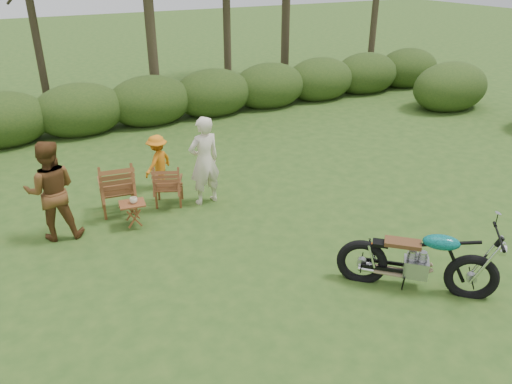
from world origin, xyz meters
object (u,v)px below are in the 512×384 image
motorcycle (412,287)px  adult_b (60,236)px  adult_a (206,202)px  child (160,188)px  cup (134,200)px  side_table (133,215)px  lawn_chair_left (120,211)px  lawn_chair_right (170,204)px

motorcycle → adult_b: (-4.48, 4.06, 0.00)m
adult_a → child: 1.25m
adult_b → cup: bearing=179.2°
motorcycle → side_table: motorcycle is taller
side_table → adult_a: (1.55, 0.32, -0.24)m
adult_a → side_table: bearing=4.5°
motorcycle → child: (-2.26, 5.19, 0.00)m
motorcycle → lawn_chair_left: motorcycle is taller
cup → adult_b: (-1.30, 0.29, -0.54)m
adult_a → lawn_chair_left: bearing=-21.0°
child → cup: bearing=22.4°
motorcycle → child: 5.66m
lawn_chair_right → adult_a: 0.73m
adult_b → adult_a: bearing=-167.3°
lawn_chair_right → side_table: 1.09m
side_table → cup: 0.30m
side_table → child: child is taller
cup → side_table: bearing=147.6°
lawn_chair_left → adult_a: 1.70m
lawn_chair_left → adult_b: 1.27m
lawn_chair_right → adult_b: 2.18m
cup → motorcycle: bearing=-49.9°
cup → child: size_ratio=0.11×
child → adult_a: bearing=84.7°
motorcycle → lawn_chair_right: motorcycle is taller
adult_b → child: (2.22, 1.13, 0.00)m
side_table → adult_a: 1.60m
cup → child: bearing=57.3°
lawn_chair_right → child: size_ratio=0.73×
lawn_chair_left → motorcycle: bearing=133.5°
adult_b → child: adult_b is taller
cup → adult_a: bearing=12.3°
lawn_chair_right → side_table: side_table is taller
side_table → adult_b: 1.33m
motorcycle → lawn_chair_right: bearing=160.6°
lawn_chair_left → side_table: 0.77m
lawn_chair_right → cup: 1.17m
lawn_chair_right → motorcycle: bearing=142.4°
motorcycle → cup: motorcycle is taller
side_table → lawn_chair_right: bearing=33.6°
adult_b → lawn_chair_left: bearing=-147.2°
side_table → adult_b: adult_b is taller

